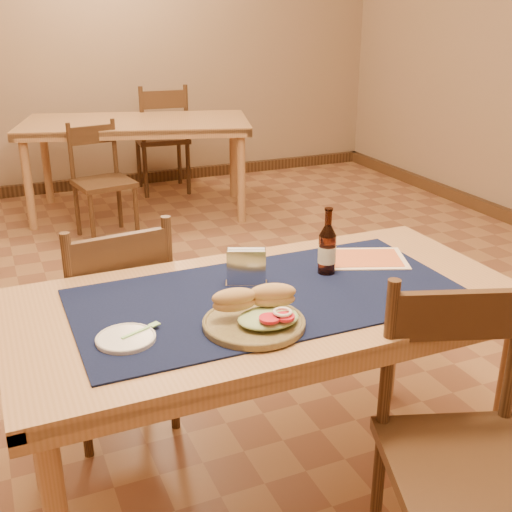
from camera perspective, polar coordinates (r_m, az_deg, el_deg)
name	(u,v)px	position (r m, az deg, el deg)	size (l,w,h in m)	color
room	(183,61)	(2.57, -6.49, 16.87)	(6.04, 7.04, 2.84)	#986942
main_table	(269,320)	(2.04, 1.12, -5.71)	(1.60, 0.80, 0.75)	#AB7C50
placemat	(269,296)	(2.01, 1.14, -3.54)	(1.20, 0.60, 0.01)	black
baseboard	(195,367)	(3.00, -5.41, -9.77)	(6.00, 7.00, 0.10)	#4A2F1A
back_table	(136,131)	(5.24, -10.59, 10.88)	(1.93, 1.34, 0.75)	#AB7C50
chair_main_far	(114,320)	(2.54, -12.52, -5.61)	(0.46, 0.46, 0.90)	#4A2F1A
chair_main_near	(463,449)	(1.90, 17.90, -16.05)	(0.54, 0.54, 0.92)	#4A2F1A
chair_back_near	(102,179)	(4.76, -13.55, 6.66)	(0.44, 0.44, 0.83)	#4A2F1A
chair_back_far	(162,137)	(5.85, -8.32, 10.43)	(0.48, 0.48, 0.96)	#4A2F1A
sandwich_plate	(257,316)	(1.81, 0.09, -5.35)	(0.29, 0.29, 0.11)	olive
side_plate	(126,338)	(1.78, -11.50, -7.16)	(0.16, 0.16, 0.01)	silver
fork	(144,329)	(1.80, -9.96, -6.42)	(0.12, 0.06, 0.00)	#7FCC70
beer_bottle	(327,249)	(2.15, 6.34, 0.60)	(0.06, 0.06, 0.23)	#40180B
napkin_holder	(246,268)	(2.06, -0.87, -1.07)	(0.14, 0.10, 0.12)	silver
menu_card	(365,258)	(2.31, 9.67, -0.21)	(0.34, 0.30, 0.01)	#FCE2BE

